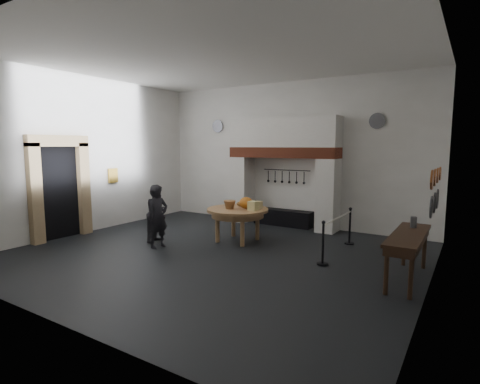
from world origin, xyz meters
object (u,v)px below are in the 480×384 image
Objects in this scene: side_table at (409,235)px; barrier_post_far at (350,227)px; barrier_post_near at (323,244)px; visitor_far at (158,213)px; work_table at (238,210)px; iron_range at (283,218)px; visitor_near at (158,217)px.

side_table is 2.44× the size of barrier_post_far.
visitor_far is at bearing -173.98° from barrier_post_near.
barrier_post_far is at bearing 26.20° from work_table.
iron_range is 4.11m from visitor_far.
visitor_far reaches higher than work_table.
barrier_post_far is at bearing -43.07° from visitor_near.
work_table is 1.80× the size of barrier_post_far.
side_table is (4.10, -3.18, 0.62)m from iron_range.
visitor_far reaches higher than barrier_post_far.
iron_range is 3.98m from barrier_post_near.
work_table is 2.73m from barrier_post_near.
barrier_post_far is at bearing 90.00° from barrier_post_near.
side_table is at bearing -70.69° from visitor_near.
visitor_near is 1.71× the size of barrier_post_near.
barrier_post_far is (-1.66, 2.04, -0.42)m from side_table.
barrier_post_near is at bearing -52.18° from iron_range.
side_table reaches higher than iron_range.
visitor_far is 6.03m from side_table.
work_table is 2.10m from visitor_far.
barrier_post_near is (4.35, 0.46, -0.31)m from visitor_far.
work_table is 4.34m from side_table.
side_table is (4.27, -0.76, 0.03)m from work_table.
visitor_near is at bearing -171.73° from side_table.
barrier_post_far reaches higher than iron_range.
iron_range is 5.23m from side_table.
iron_range is at bearing 142.17° from side_table.
visitor_near is at bearing -110.72° from iron_range.
side_table is at bearing -10.10° from work_table.
visitor_near reaches higher than iron_range.
work_table is (-0.17, -2.42, 0.59)m from iron_range.
work_table is 0.74× the size of side_table.
visitor_far is at bearing 56.04° from visitor_near.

